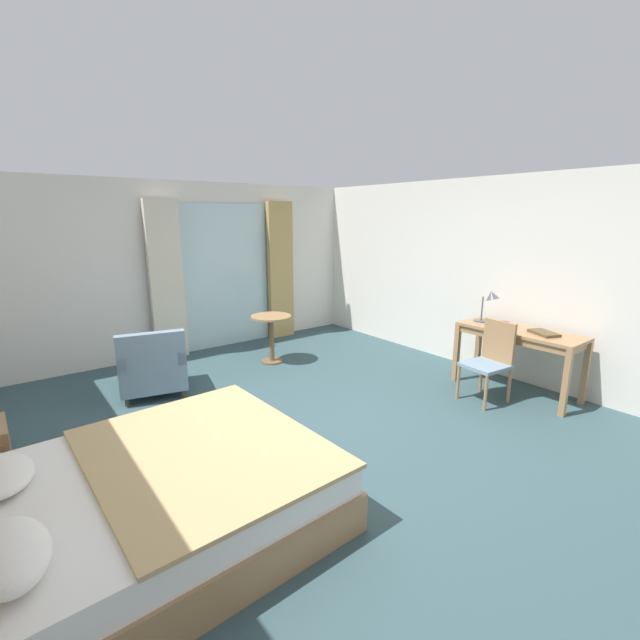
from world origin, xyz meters
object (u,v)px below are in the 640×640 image
bed (145,501)px  armchair_by_window (152,367)px  desk_lamp (490,300)px  desk_chair (491,358)px  closed_book (544,333)px  round_cafe_table (271,329)px  writing_desk (519,337)px

bed → armchair_by_window: size_ratio=2.60×
desk_lamp → armchair_by_window: bearing=148.2°
bed → desk_lamp: (4.24, 0.24, 0.80)m
desk_chair → closed_book: bearing=-37.6°
desk_chair → round_cafe_table: desk_chair is taller
closed_book → round_cafe_table: (-1.74, 2.98, -0.29)m
writing_desk → round_cafe_table: (-1.74, 2.71, -0.18)m
closed_book → round_cafe_table: size_ratio=0.45×
desk_chair → armchair_by_window: bearing=140.2°
armchair_by_window → round_cafe_table: armchair_by_window is taller
bed → closed_book: size_ratio=7.35×
writing_desk → desk_lamp: bearing=88.9°
writing_desk → round_cafe_table: size_ratio=2.02×
armchair_by_window → round_cafe_table: (1.72, 0.13, 0.16)m
bed → writing_desk: (4.23, -0.19, 0.41)m
bed → round_cafe_table: size_ratio=3.34×
desk_chair → closed_book: desk_chair is taller
desk_chair → closed_book: size_ratio=2.92×
bed → desk_lamp: desk_lamp is taller
bed → desk_chair: bearing=-1.7°
desk_lamp → armchair_by_window: 4.15m
bed → desk_chair: size_ratio=2.51×
bed → writing_desk: size_ratio=1.66×
armchair_by_window → closed_book: bearing=-39.5°
desk_lamp → armchair_by_window: (-3.47, 2.15, -0.73)m
desk_chair → round_cafe_table: size_ratio=1.33×
desk_lamp → armchair_by_window: size_ratio=0.48×
desk_chair → round_cafe_table: 2.93m
desk_chair → closed_book: 0.64m
bed → closed_book: (4.23, -0.46, 0.52)m
round_cafe_table → desk_lamp: bearing=-52.5°
armchair_by_window → round_cafe_table: bearing=4.4°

